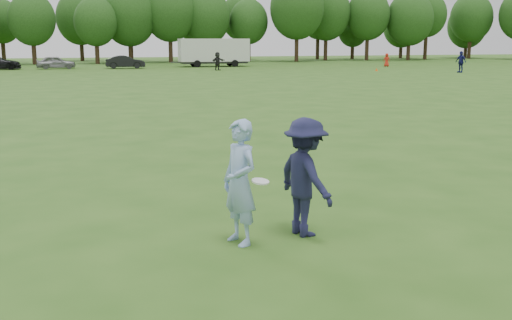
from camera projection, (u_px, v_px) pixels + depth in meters
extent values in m
plane|color=#2A5417|center=(319.00, 240.00, 9.60)|extent=(200.00, 200.00, 0.00)
imported|color=#93B3E3|center=(240.00, 182.00, 9.26)|extent=(0.69, 0.83, 1.97)
imported|color=#1B1D3D|center=(305.00, 177.00, 9.69)|extent=(1.01, 1.39, 1.94)
imported|color=navy|center=(461.00, 62.00, 57.06)|extent=(0.77, 1.28, 2.03)
imported|color=red|center=(387.00, 60.00, 69.32)|extent=(0.86, 0.68, 1.54)
imported|color=black|center=(218.00, 61.00, 61.23)|extent=(1.74, 1.41, 1.86)
imported|color=gray|center=(56.00, 62.00, 64.09)|extent=(4.16, 1.92, 1.38)
imported|color=black|center=(125.00, 62.00, 65.03)|extent=(4.29, 1.67, 1.39)
cone|color=#EF520C|center=(377.00, 70.00, 60.03)|extent=(0.28, 0.28, 0.30)
cylinder|color=white|center=(260.00, 181.00, 9.04)|extent=(0.30, 0.30, 0.08)
cube|color=silver|center=(214.00, 50.00, 69.29)|extent=(8.00, 2.50, 2.60)
cube|color=black|center=(214.00, 62.00, 69.57)|extent=(7.60, 2.30, 0.25)
cylinder|color=black|center=(197.00, 64.00, 67.81)|extent=(0.80, 0.25, 0.80)
cylinder|color=black|center=(193.00, 63.00, 70.17)|extent=(0.80, 0.25, 0.80)
cylinder|color=black|center=(235.00, 63.00, 69.00)|extent=(0.80, 0.25, 0.80)
cylinder|color=black|center=(230.00, 63.00, 71.36)|extent=(0.80, 0.25, 0.80)
cube|color=#333333|center=(176.00, 62.00, 68.37)|extent=(1.20, 0.15, 0.12)
cylinder|color=#332114|center=(34.00, 52.00, 75.50)|extent=(0.56, 0.56, 3.14)
ellipsoid|color=#1E3E14|center=(32.00, 19.00, 74.70)|extent=(5.78, 5.78, 6.64)
cylinder|color=#332114|center=(97.00, 52.00, 77.35)|extent=(0.56, 0.56, 3.01)
ellipsoid|color=#1E3E14|center=(96.00, 22.00, 76.59)|extent=(5.46, 5.46, 6.28)
cylinder|color=#332114|center=(131.00, 51.00, 80.77)|extent=(0.56, 0.56, 3.23)
ellipsoid|color=#1E3E14|center=(129.00, 15.00, 79.84)|extent=(7.29, 7.29, 8.38)
cylinder|color=#332114|center=(171.00, 48.00, 82.09)|extent=(0.56, 0.56, 3.77)
ellipsoid|color=#1E3E14|center=(170.00, 12.00, 81.13)|extent=(6.95, 6.95, 8.00)
cylinder|color=#332114|center=(207.00, 50.00, 84.07)|extent=(0.56, 0.56, 3.33)
ellipsoid|color=#1E3E14|center=(206.00, 17.00, 83.17)|extent=(6.71, 6.71, 7.71)
cylinder|color=#332114|center=(249.00, 50.00, 85.99)|extent=(0.56, 0.56, 3.22)
ellipsoid|color=#1E3E14|center=(249.00, 22.00, 85.21)|extent=(5.54, 5.54, 6.37)
cylinder|color=#332114|center=(297.00, 47.00, 84.82)|extent=(0.56, 0.56, 4.15)
ellipsoid|color=#1E3E14|center=(297.00, 8.00, 83.77)|extent=(7.59, 7.59, 8.73)
cylinder|color=#332114|center=(326.00, 47.00, 89.75)|extent=(0.56, 0.56, 3.95)
ellipsoid|color=#1E3E14|center=(326.00, 13.00, 88.75)|extent=(7.16, 7.16, 8.24)
cylinder|color=#332114|center=(367.00, 47.00, 90.11)|extent=(0.56, 0.56, 3.90)
ellipsoid|color=#1E3E14|center=(368.00, 15.00, 89.17)|extent=(6.49, 6.49, 7.46)
cylinder|color=#332114|center=(408.00, 50.00, 90.73)|extent=(0.56, 0.56, 3.16)
ellipsoid|color=#1E3E14|center=(410.00, 19.00, 89.82)|extent=(6.99, 6.99, 8.04)
cylinder|color=#332114|center=(425.00, 46.00, 94.08)|extent=(0.56, 0.56, 4.29)
ellipsoid|color=#1E3E14|center=(427.00, 15.00, 93.15)|extent=(6.02, 6.02, 6.93)
cylinder|color=#332114|center=(469.00, 47.00, 98.09)|extent=(0.56, 0.56, 3.68)
ellipsoid|color=#1E3E14|center=(471.00, 18.00, 97.15)|extent=(6.78, 6.78, 7.80)
cylinder|color=#332114|center=(3.00, 50.00, 82.69)|extent=(0.56, 0.56, 3.29)
ellipsoid|color=#1E3E14|center=(1.00, 21.00, 81.91)|extent=(5.30, 5.30, 6.09)
cylinder|color=#332114|center=(82.00, 50.00, 86.90)|extent=(0.56, 0.56, 3.28)
ellipsoid|color=#1E3E14|center=(80.00, 18.00, 86.00)|extent=(6.78, 6.78, 7.79)
cylinder|color=#332114|center=(131.00, 50.00, 87.34)|extent=(0.56, 0.56, 3.11)
ellipsoid|color=#1E3E14|center=(130.00, 23.00, 86.58)|extent=(5.34, 5.34, 6.14)
cylinder|color=#332114|center=(193.00, 48.00, 91.18)|extent=(0.56, 0.56, 3.50)
ellipsoid|color=#1E3E14|center=(193.00, 23.00, 90.42)|extent=(4.82, 4.82, 5.54)
cylinder|color=#332114|center=(242.00, 47.00, 93.81)|extent=(0.56, 0.56, 3.80)
ellipsoid|color=#1E3E14|center=(242.00, 17.00, 92.89)|extent=(6.34, 6.34, 7.29)
cylinder|color=#332114|center=(318.00, 47.00, 95.42)|extent=(0.56, 0.56, 3.84)
ellipsoid|color=#1E3E14|center=(318.00, 21.00, 94.61)|extent=(5.09, 5.09, 5.86)
cylinder|color=#332114|center=(352.00, 51.00, 95.94)|extent=(0.56, 0.56, 2.58)
ellipsoid|color=#1E3E14|center=(353.00, 29.00, 95.28)|extent=(4.86, 4.86, 5.59)
cylinder|color=#332114|center=(401.00, 50.00, 99.85)|extent=(0.56, 0.56, 2.62)
ellipsoid|color=#1E3E14|center=(402.00, 26.00, 99.07)|extent=(6.11, 6.11, 7.02)
cylinder|color=#332114|center=(465.00, 50.00, 101.73)|extent=(0.56, 0.56, 2.54)
ellipsoid|color=#1E3E14|center=(467.00, 26.00, 100.93)|extent=(6.47, 6.47, 7.44)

